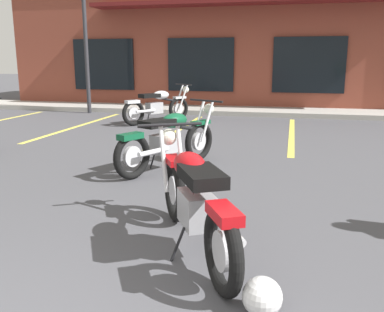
{
  "coord_description": "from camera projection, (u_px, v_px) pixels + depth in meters",
  "views": [
    {
      "loc": [
        1.26,
        -0.86,
        1.6
      ],
      "look_at": [
        0.2,
        3.63,
        0.55
      ],
      "focal_mm": 39.57,
      "sensor_mm": 36.0,
      "label": 1
    }
  ],
  "objects": [
    {
      "name": "motorcycle_blue_standard",
      "position": [
        169.0,
        139.0,
        6.27
      ],
      "size": [
        1.22,
        1.94,
        0.98
      ],
      "color": "black",
      "rests_on": "ground_plane"
    },
    {
      "name": "ground_plane",
      "position": [
        182.0,
        193.0,
        5.19
      ],
      "size": [
        80.0,
        80.0,
        0.0
      ],
      "primitive_type": "plane",
      "color": "#47474C"
    },
    {
      "name": "brick_storefront_building",
      "position": [
        261.0,
        48.0,
        15.95
      ],
      "size": [
        17.04,
        6.57,
        4.1
      ],
      "color": "brown",
      "rests_on": "ground_plane"
    },
    {
      "name": "motorcycle_foreground_classic",
      "position": [
        194.0,
        198.0,
        3.57
      ],
      "size": [
        1.27,
        1.91,
        0.98
      ],
      "color": "black",
      "rests_on": "ground_plane"
    },
    {
      "name": "sidewalk_kerb",
      "position": [
        250.0,
        111.0,
        13.04
      ],
      "size": [
        22.0,
        1.8,
        0.14
      ],
      "primitive_type": "cube",
      "color": "#A8A59E",
      "rests_on": "ground_plane"
    },
    {
      "name": "painted_stall_lines",
      "position": [
        234.0,
        132.0,
        9.64
      ],
      "size": [
        13.01,
        4.8,
        0.01
      ],
      "color": "#DBCC4C",
      "rests_on": "ground_plane"
    },
    {
      "name": "parking_lot_lamp_post",
      "position": [
        82.0,
        0.0,
        12.26
      ],
      "size": [
        0.24,
        0.76,
        5.14
      ],
      "color": "#2D2D33",
      "rests_on": "ground_plane"
    },
    {
      "name": "helmet_on_pavement",
      "position": [
        262.0,
        297.0,
        2.69
      ],
      "size": [
        0.26,
        0.26,
        0.26
      ],
      "color": "silver",
      "rests_on": "ground_plane"
    },
    {
      "name": "motorcycle_black_cruiser",
      "position": [
        158.0,
        105.0,
        10.9
      ],
      "size": [
        1.45,
        1.81,
        0.98
      ],
      "color": "black",
      "rests_on": "ground_plane"
    }
  ]
}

